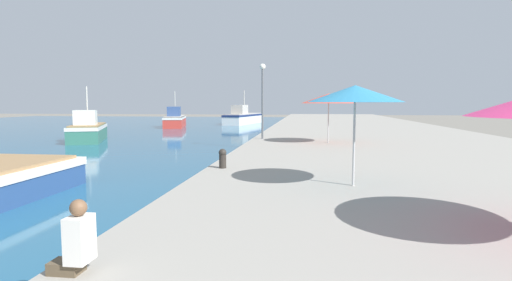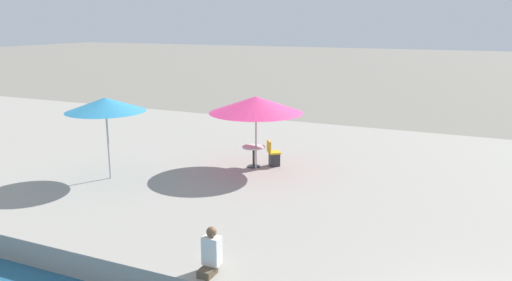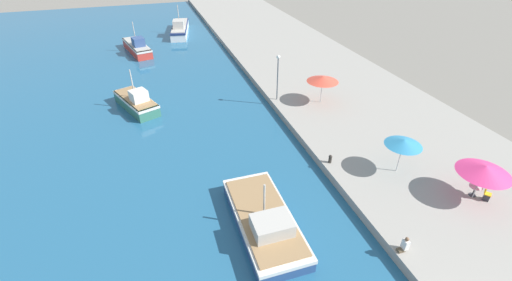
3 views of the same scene
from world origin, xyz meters
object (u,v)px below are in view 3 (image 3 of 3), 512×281
object	(u,v)px
fishing_boat_near	(265,220)
cafe_umbrella_pink	(485,170)
fishing_boat_distant	(180,28)
cafe_umbrella_striped	(323,79)
mooring_bollard	(330,159)
cafe_chair_left	(487,196)
cafe_table	(475,189)
fishing_boat_far	(137,47)
cafe_umbrella_white	(404,142)
fishing_boat_mid	(136,102)
person_at_quay	(405,245)
lamppost	(278,70)

from	to	relation	value
fishing_boat_near	cafe_umbrella_pink	distance (m)	13.86
fishing_boat_near	fishing_boat_distant	bearing A→B (deg)	89.38
cafe_umbrella_striped	mooring_bollard	distance (m)	10.37
cafe_chair_left	cafe_table	bearing A→B (deg)	-90.00
fishing_boat_far	cafe_umbrella_striped	distance (m)	28.84
fishing_boat_near	cafe_umbrella_pink	xyz separation A→B (m)	(13.50, -2.20, 2.22)
fishing_boat_distant	cafe_table	size ratio (longest dim) A/B	13.14
fishing_boat_distant	cafe_chair_left	bearing A→B (deg)	-63.50
cafe_umbrella_white	cafe_umbrella_striped	bearing A→B (deg)	90.40
mooring_bollard	cafe_umbrella_white	bearing A→B (deg)	-30.30
fishing_boat_mid	fishing_boat_distant	size ratio (longest dim) A/B	0.62
cafe_umbrella_white	cafe_table	distance (m)	5.20
fishing_boat_near	fishing_boat_far	bearing A→B (deg)	99.98
cafe_umbrella_striped	mooring_bollard	size ratio (longest dim) A/B	4.65
fishing_boat_far	cafe_umbrella_white	world-z (taller)	fishing_boat_far
cafe_table	person_at_quay	xyz separation A→B (m)	(-7.21, -2.35, -0.11)
mooring_bollard	fishing_boat_distant	bearing A→B (deg)	98.17
cafe_umbrella_striped	cafe_table	xyz separation A→B (m)	(3.17, -15.44, -1.91)
cafe_umbrella_pink	person_at_quay	bearing A→B (deg)	-162.78
cafe_umbrella_pink	mooring_bollard	bearing A→B (deg)	138.23
fishing_boat_near	cafe_chair_left	distance (m)	14.32
fishing_boat_near	fishing_boat_mid	xyz separation A→B (m)	(-6.86, 18.68, 0.15)
fishing_boat_near	fishing_boat_mid	world-z (taller)	fishing_boat_mid
cafe_umbrella_white	lamppost	world-z (taller)	lamppost
fishing_boat_mid	mooring_bollard	distance (m)	19.83
fishing_boat_distant	lamppost	bearing A→B (deg)	-67.95
cafe_umbrella_pink	cafe_umbrella_striped	bearing A→B (deg)	100.99
cafe_umbrella_striped	cafe_umbrella_white	bearing A→B (deg)	-89.60
fishing_boat_distant	cafe_umbrella_white	xyz separation A→B (m)	(9.87, -42.99, 2.17)
fishing_boat_distant	cafe_chair_left	world-z (taller)	fishing_boat_distant
mooring_bollard	cafe_table	bearing A→B (deg)	-40.50
cafe_umbrella_striped	cafe_table	world-z (taller)	cafe_umbrella_striped
fishing_boat_distant	lamppost	distance (m)	30.12
fishing_boat_distant	cafe_chair_left	xyz separation A→B (m)	(13.40, -47.30, 0.07)
cafe_table	person_at_quay	size ratio (longest dim) A/B	0.82
fishing_boat_far	cafe_table	bearing A→B (deg)	-76.61
fishing_boat_far	cafe_umbrella_white	xyz separation A→B (m)	(16.86, -35.07, 2.22)
fishing_boat_far	cafe_chair_left	distance (m)	44.33
fishing_boat_near	cafe_umbrella_white	size ratio (longest dim) A/B	2.98
cafe_umbrella_pink	lamppost	size ratio (longest dim) A/B	0.70
fishing_boat_near	cafe_umbrella_white	xyz separation A→B (m)	(10.55, 1.68, 2.40)
cafe_table	fishing_boat_mid	bearing A→B (deg)	134.68
fishing_boat_mid	person_at_quay	xyz separation A→B (m)	(13.29, -23.08, 0.26)
mooring_bollard	fishing_boat_far	bearing A→B (deg)	111.39
fishing_boat_mid	cafe_chair_left	size ratio (longest dim) A/B	7.15
fishing_boat_near	mooring_bollard	xyz separation A→B (m)	(6.51, 4.04, 0.33)
cafe_umbrella_white	fishing_boat_far	bearing A→B (deg)	115.67
fishing_boat_near	cafe_table	world-z (taller)	fishing_boat_near
fishing_boat_distant	cafe_umbrella_white	distance (m)	44.17
cafe_umbrella_striped	cafe_chair_left	world-z (taller)	cafe_umbrella_striped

